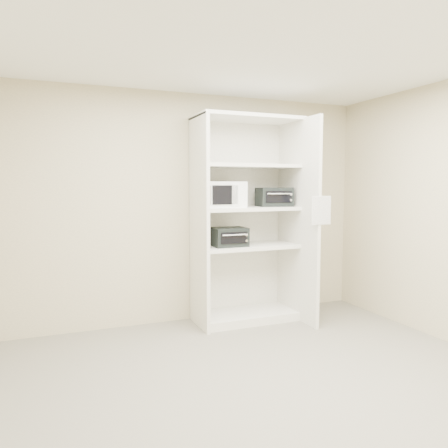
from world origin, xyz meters
name	(u,v)px	position (x,y,z in m)	size (l,w,h in m)	color
floor	(266,390)	(0.00, 0.00, 0.00)	(4.50, 4.00, 0.01)	slate
ceiling	(269,40)	(0.00, 0.00, 2.70)	(4.50, 4.00, 0.01)	white
wall_back	(189,208)	(0.00, 2.00, 1.35)	(4.50, 0.02, 2.70)	beige
shelving_unit	(250,227)	(0.67, 1.70, 1.13)	(1.24, 0.92, 2.42)	white
microwave	(221,194)	(0.30, 1.72, 1.52)	(0.49, 0.38, 0.30)	white
toaster_oven_upper	(274,197)	(0.98, 1.68, 1.48)	(0.39, 0.29, 0.23)	black
toaster_oven_lower	(229,237)	(0.37, 1.65, 1.03)	(0.39, 0.29, 0.22)	black
paper_sign	(321,210)	(1.24, 1.07, 1.35)	(0.24, 0.01, 0.31)	white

